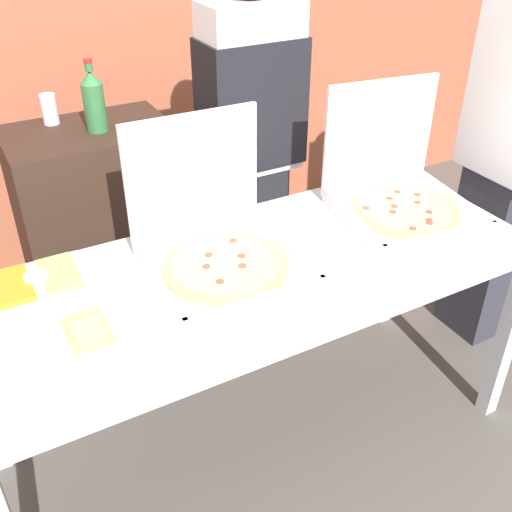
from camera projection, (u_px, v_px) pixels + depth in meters
The scene contains 12 objects.
ground_plane at pixel (256, 434), 2.47m from camera, with size 16.00×16.00×0.00m, color #514C47.
brick_wall_behind at pixel (91, 3), 2.95m from camera, with size 10.00×0.06×2.80m.
buffet_table at pixel (256, 294), 2.07m from camera, with size 1.97×0.81×0.83m.
pizza_box_far_right at pixel (217, 244), 1.99m from camera, with size 0.49×0.51×0.47m.
pizza_box_near_right at pixel (398, 192), 2.31m from camera, with size 0.54×0.55×0.47m.
paper_plate_front_right at pixel (88, 332), 1.72m from camera, with size 0.23×0.23×0.03m.
veggie_tray at pixel (37, 284), 1.90m from camera, with size 0.32×0.25×0.05m.
sideboard_podium at pixel (105, 241), 2.72m from camera, with size 0.67×0.45×1.07m.
soda_bottle at pixel (94, 101), 2.35m from camera, with size 0.08×0.08×0.28m.
soda_can_silver at pixel (49, 109), 2.45m from camera, with size 0.07×0.07×0.12m.
person_server_vest at pixel (251, 136), 2.60m from camera, with size 0.42×0.24×1.75m.
person_guest_plaid at pixel (508, 155), 2.56m from camera, with size 0.22×0.40×1.77m.
Camera 1 is at (-0.80, -1.46, 1.96)m, focal length 42.00 mm.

